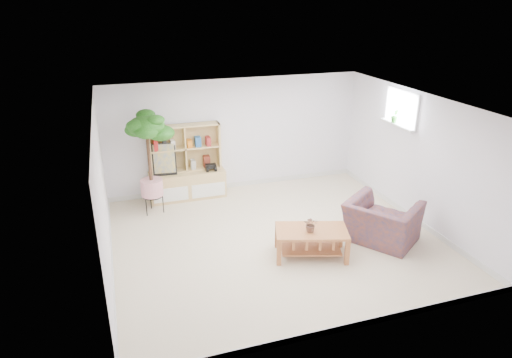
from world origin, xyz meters
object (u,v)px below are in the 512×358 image
object	(u,v)px
storage_unit	(186,163)
armchair	(382,219)
floor_tree	(150,164)
coffee_table	(311,243)

from	to	relation	value
storage_unit	armchair	size ratio (longest dim) A/B	1.37
floor_tree	storage_unit	bearing A→B (deg)	33.40
coffee_table	floor_tree	world-z (taller)	floor_tree
storage_unit	armchair	distance (m)	4.05
armchair	storage_unit	bearing A→B (deg)	9.40
storage_unit	armchair	world-z (taller)	storage_unit
storage_unit	floor_tree	world-z (taller)	floor_tree
coffee_table	armchair	xyz separation A→B (m)	(1.35, 0.06, 0.19)
floor_tree	armchair	world-z (taller)	floor_tree
storage_unit	floor_tree	size ratio (longest dim) A/B	0.77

